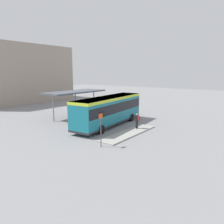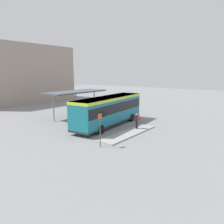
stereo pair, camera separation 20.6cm
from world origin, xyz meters
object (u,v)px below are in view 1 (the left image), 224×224
bicycle_green (110,109)px  potted_planter_far_side (74,117)px  pedestrian_waiting (137,120)px  bicycle_yellow (120,110)px  platform_sign (101,129)px  bicycle_blue (106,108)px  potted_planter_near_shelter (96,113)px  bicycle_white (116,109)px  city_bus (109,109)px

bicycle_green → potted_planter_far_side: (-9.17, -1.38, 0.35)m
pedestrian_waiting → bicycle_yellow: bearing=-44.4°
pedestrian_waiting → platform_sign: bearing=94.2°
bicycle_blue → potted_planter_far_side: (-9.07, -2.28, 0.39)m
pedestrian_waiting → platform_sign: 6.64m
pedestrian_waiting → bicycle_yellow: (7.32, 7.33, -0.70)m
pedestrian_waiting → potted_planter_near_shelter: bearing=-12.6°
bicycle_white → bicycle_blue: bearing=12.1°
bicycle_yellow → potted_planter_near_shelter: potted_planter_near_shelter is taller
potted_planter_far_side → bicycle_blue: bearing=14.1°
city_bus → bicycle_yellow: bearing=20.7°
potted_planter_near_shelter → potted_planter_far_side: size_ratio=0.94×
bicycle_white → bicycle_blue: bicycle_blue is taller
pedestrian_waiting → potted_planter_far_side: (-1.89, 7.74, -0.32)m
city_bus → bicycle_green: 9.59m
platform_sign → pedestrian_waiting: bearing=3.6°
platform_sign → bicycle_blue: bearing=37.1°
pedestrian_waiting → bicycle_green: pedestrian_waiting is taller
bicycle_blue → potted_planter_far_side: bearing=111.9°
bicycle_yellow → bicycle_green: size_ratio=0.89×
bicycle_yellow → platform_sign: platform_sign is taller
bicycle_white → platform_sign: bearing=119.1°
bicycle_white → bicycle_green: size_ratio=0.86×
bicycle_white → potted_planter_near_shelter: size_ratio=1.16×
city_bus → bicycle_green: size_ratio=6.30×
potted_planter_far_side → platform_sign: (-4.72, -8.16, 0.82)m
potted_planter_far_side → city_bus: bearing=-70.0°
bicycle_blue → platform_sign: size_ratio=0.57×
potted_planter_far_side → bicycle_white: bearing=2.9°
platform_sign → city_bus: bearing=32.2°
bicycle_blue → potted_planter_far_side: size_ratio=1.11×
city_bus → potted_planter_far_side: 4.65m
city_bus → pedestrian_waiting: 3.65m
bicycle_blue → platform_sign: platform_sign is taller
pedestrian_waiting → city_bus: bearing=6.3°
city_bus → bicycle_yellow: city_bus is taller
city_bus → platform_sign: bearing=-153.4°
bicycle_white → potted_planter_near_shelter: (-5.94, -0.95, 0.36)m
bicycle_yellow → bicycle_blue: 2.70m
pedestrian_waiting → platform_sign: (-6.61, -0.42, 0.50)m
potted_planter_far_side → bicycle_yellow: bearing=-2.6°
bicycle_blue → potted_planter_near_shelter: size_ratio=1.19×
city_bus → bicycle_blue: 10.07m
bicycle_blue → platform_sign: 17.33m
bicycle_green → potted_planter_near_shelter: (-5.58, -1.85, 0.31)m
bicycle_white → pedestrian_waiting: bearing=135.0°
pedestrian_waiting → potted_planter_far_side: size_ratio=1.15×
bicycle_yellow → platform_sign: (-13.93, -7.75, 1.21)m
bicycle_white → platform_sign: platform_sign is taller
bicycle_yellow → bicycle_white: bicycle_yellow is taller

